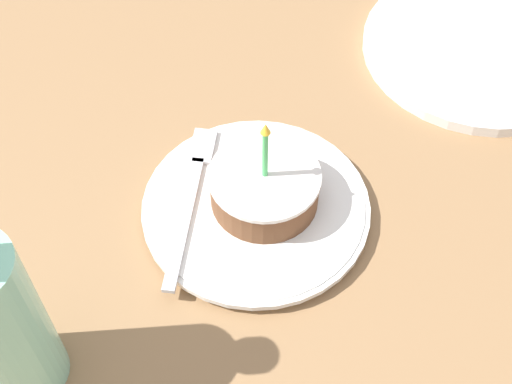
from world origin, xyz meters
name	(u,v)px	position (x,y,z in m)	size (l,w,h in m)	color
ground_plane	(237,236)	(0.00, 0.00, -0.02)	(2.40, 2.40, 0.04)	olive
plate	(256,208)	(0.01, -0.02, 0.01)	(0.23, 0.23, 0.02)	white
cake_slice	(265,187)	(0.01, -0.03, 0.04)	(0.11, 0.11, 0.11)	brown
fork	(192,195)	(0.03, 0.04, 0.02)	(0.20, 0.07, 0.00)	silver
side_plate	(478,48)	(0.20, -0.32, 0.01)	(0.27, 0.27, 0.01)	white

